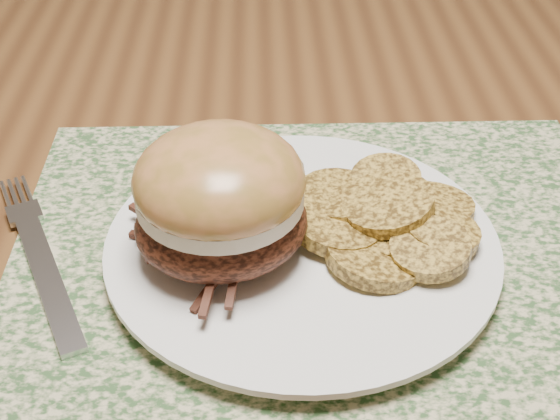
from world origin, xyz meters
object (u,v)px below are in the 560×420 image
object	(u,v)px
dining_table	(531,147)
fork	(39,254)
dinner_plate	(302,248)
pork_sandwich	(220,199)

from	to	relation	value
dining_table	fork	xyz separation A→B (m)	(-0.45, -0.26, 0.09)
dinner_plate	fork	bearing A→B (deg)	178.16
dining_table	dinner_plate	bearing A→B (deg)	-133.90
dinner_plate	fork	size ratio (longest dim) A/B	1.32
dinner_plate	fork	world-z (taller)	dinner_plate
dining_table	pork_sandwich	size ratio (longest dim) A/B	9.89
pork_sandwich	dinner_plate	bearing A→B (deg)	-13.52
dining_table	pork_sandwich	distance (m)	0.44
dining_table	pork_sandwich	bearing A→B (deg)	-138.44
pork_sandwich	fork	distance (m)	0.14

